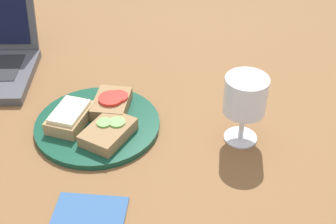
# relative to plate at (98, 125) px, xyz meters

# --- Properties ---
(wooden_table) EXTENTS (1.40, 1.40, 0.03)m
(wooden_table) POSITION_rel_plate_xyz_m (0.05, -0.02, -0.02)
(wooden_table) COLOR brown
(wooden_table) RESTS_ON ground
(plate) EXTENTS (0.24, 0.24, 0.01)m
(plate) POSITION_rel_plate_xyz_m (0.00, 0.00, 0.00)
(plate) COLOR #144733
(plate) RESTS_ON wooden_table
(sandwich_with_tomato) EXTENTS (0.08, 0.10, 0.03)m
(sandwich_with_tomato) POSITION_rel_plate_xyz_m (0.03, 0.04, 0.02)
(sandwich_with_tomato) COLOR #937047
(sandwich_with_tomato) RESTS_ON plate
(sandwich_with_cheese) EXTENTS (0.09, 0.11, 0.03)m
(sandwich_with_cheese) POSITION_rel_plate_xyz_m (-0.05, -0.00, 0.02)
(sandwich_with_cheese) COLOR #A88456
(sandwich_with_cheese) RESTS_ON plate
(sandwich_with_cucumber) EXTENTS (0.11, 0.12, 0.03)m
(sandwich_with_cucumber) POSITION_rel_plate_xyz_m (0.03, -0.04, 0.02)
(sandwich_with_cucumber) COLOR #937047
(sandwich_with_cucumber) RESTS_ON plate
(wine_glass) EXTENTS (0.08, 0.08, 0.14)m
(wine_glass) POSITION_rel_plate_xyz_m (0.27, -0.04, 0.09)
(wine_glass) COLOR white
(wine_glass) RESTS_ON wooden_table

